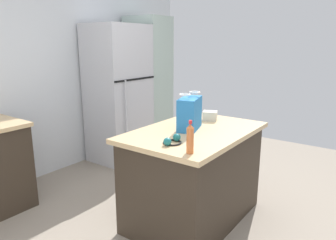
{
  "coord_description": "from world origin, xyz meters",
  "views": [
    {
      "loc": [
        -2.28,
        -1.37,
        1.66
      ],
      "look_at": [
        0.11,
        0.37,
        0.93
      ],
      "focal_mm": 34.01,
      "sensor_mm": 36.0,
      "label": 1
    }
  ],
  "objects": [
    {
      "name": "ground",
      "position": [
        0.0,
        0.0,
        0.0
      ],
      "size": [
        6.29,
        6.29,
        0.0
      ],
      "primitive_type": "plane",
      "color": "gray"
    },
    {
      "name": "back_wall",
      "position": [
        -0.02,
        2.21,
        1.27
      ],
      "size": [
        5.25,
        0.13,
        2.53
      ],
      "color": "silver",
      "rests_on": "ground"
    },
    {
      "name": "kitchen_island",
      "position": [
        0.11,
        0.07,
        0.45
      ],
      "size": [
        1.34,
        0.89,
        0.88
      ],
      "color": "#33281E",
      "rests_on": "ground"
    },
    {
      "name": "refrigerator",
      "position": [
        0.9,
        1.82,
        0.95
      ],
      "size": [
        0.79,
        0.68,
        1.9
      ],
      "color": "#B7B7BC",
      "rests_on": "ground"
    },
    {
      "name": "tall_cabinet",
      "position": [
        1.57,
        1.82,
        1.02
      ],
      "size": [
        0.5,
        0.6,
        2.04
      ],
      "color": "#9EB2A8",
      "rests_on": "ground"
    },
    {
      "name": "shopping_bag",
      "position": [
        0.11,
        0.13,
        1.03
      ],
      "size": [
        0.36,
        0.25,
        0.34
      ],
      "color": "#236BAD",
      "rests_on": "kitchen_island"
    },
    {
      "name": "small_box",
      "position": [
        0.52,
        0.14,
        0.93
      ],
      "size": [
        0.17,
        0.18,
        0.09
      ],
      "primitive_type": "cube",
      "rotation": [
        0.0,
        0.0,
        0.4
      ],
      "color": "beige",
      "rests_on": "kitchen_island"
    },
    {
      "name": "bottle",
      "position": [
        -0.44,
        -0.22,
        0.99
      ],
      "size": [
        0.05,
        0.05,
        0.24
      ],
      "color": "#C66633",
      "rests_on": "kitchen_island"
    },
    {
      "name": "ear_defenders",
      "position": [
        -0.33,
        0.01,
        0.91
      ],
      "size": [
        0.2,
        0.16,
        0.06
      ],
      "color": "black",
      "rests_on": "kitchen_island"
    }
  ]
}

